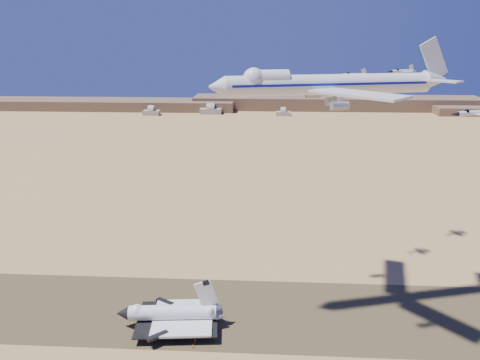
# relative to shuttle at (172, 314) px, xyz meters

# --- Properties ---
(ground) EXTENTS (1200.00, 1200.00, 0.00)m
(ground) POSITION_rel_shuttle_xyz_m (16.63, 10.83, -5.27)
(ground) COLOR #A77E4A
(ground) RESTS_ON ground
(runway) EXTENTS (600.00, 50.00, 0.06)m
(runway) POSITION_rel_shuttle_xyz_m (16.63, 10.83, -5.24)
(runway) COLOR #4B3F25
(runway) RESTS_ON ground
(ridgeline) EXTENTS (960.00, 90.00, 18.00)m
(ridgeline) POSITION_rel_shuttle_xyz_m (81.94, 538.14, 2.36)
(ridgeline) COLOR brown
(ridgeline) RESTS_ON ground
(hangars) EXTENTS (200.50, 29.50, 30.00)m
(hangars) POSITION_rel_shuttle_xyz_m (-47.37, 489.27, -0.44)
(hangars) COLOR #A49D91
(hangars) RESTS_ON ground
(shuttle) EXTENTS (39.90, 26.63, 19.61)m
(shuttle) POSITION_rel_shuttle_xyz_m (0.00, 0.00, 0.00)
(shuttle) COLOR silver
(shuttle) RESTS_ON runway
(carrier_747) EXTENTS (87.28, 65.47, 21.76)m
(carrier_747) POSITION_rel_shuttle_xyz_m (53.30, 14.00, 83.84)
(carrier_747) COLOR silver
(crew_a) EXTENTS (0.45, 0.68, 1.83)m
(crew_a) POSITION_rel_shuttle_xyz_m (10.01, -9.02, -4.30)
(crew_a) COLOR orange
(crew_a) RESTS_ON runway
(crew_b) EXTENTS (0.77, 0.88, 1.57)m
(crew_b) POSITION_rel_shuttle_xyz_m (9.79, -12.32, -4.43)
(crew_b) COLOR orange
(crew_b) RESTS_ON runway
(crew_c) EXTENTS (1.06, 1.19, 1.82)m
(crew_c) POSITION_rel_shuttle_xyz_m (10.29, -5.74, -4.30)
(crew_c) COLOR orange
(crew_c) RESTS_ON runway
(chase_jet_a) EXTENTS (13.26, 7.89, 3.43)m
(chase_jet_a) POSITION_rel_shuttle_xyz_m (87.49, -27.50, 80.99)
(chase_jet_a) COLOR silver
(chase_jet_c) EXTENTS (13.43, 7.83, 3.42)m
(chase_jet_c) POSITION_rel_shuttle_xyz_m (71.42, 58.51, 83.64)
(chase_jet_c) COLOR silver
(chase_jet_d) EXTENTS (14.76, 9.05, 3.84)m
(chase_jet_d) POSITION_rel_shuttle_xyz_m (98.64, 82.62, 83.57)
(chase_jet_d) COLOR silver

